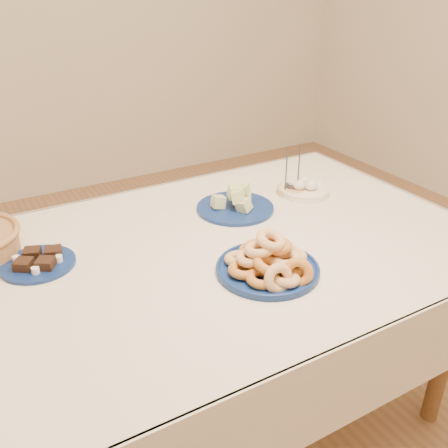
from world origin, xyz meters
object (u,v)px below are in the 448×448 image
(melon_plate, at_px, (236,203))
(candle_holder, at_px, (291,189))
(brownie_plate, at_px, (38,262))
(dining_table, at_px, (216,275))
(egg_bowl, at_px, (305,189))
(donut_platter, at_px, (269,263))

(melon_plate, distance_m, candle_holder, 0.26)
(melon_plate, xyz_separation_m, brownie_plate, (-0.70, -0.04, -0.02))
(candle_holder, bearing_deg, dining_table, -154.76)
(brownie_plate, xyz_separation_m, egg_bowl, (1.00, 0.02, 0.01))
(dining_table, relative_size, donut_platter, 4.94)
(donut_platter, height_order, candle_holder, candle_holder)
(dining_table, distance_m, brownie_plate, 0.54)
(donut_platter, bearing_deg, candle_holder, 46.84)
(dining_table, xyz_separation_m, candle_holder, (0.45, 0.21, 0.12))
(dining_table, distance_m, donut_platter, 0.26)
(donut_platter, height_order, egg_bowl, donut_platter)
(donut_platter, xyz_separation_m, candle_holder, (0.40, 0.42, -0.01))
(brownie_plate, distance_m, egg_bowl, 1.00)
(melon_plate, bearing_deg, egg_bowl, -2.77)
(melon_plate, bearing_deg, dining_table, -134.42)
(dining_table, relative_size, egg_bowl, 6.86)
(candle_holder, bearing_deg, melon_plate, -176.33)
(dining_table, height_order, egg_bowl, egg_bowl)
(donut_platter, xyz_separation_m, egg_bowl, (0.44, 0.39, -0.01))
(dining_table, relative_size, melon_plate, 5.52)
(dining_table, relative_size, brownie_plate, 6.42)
(melon_plate, height_order, candle_holder, candle_holder)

